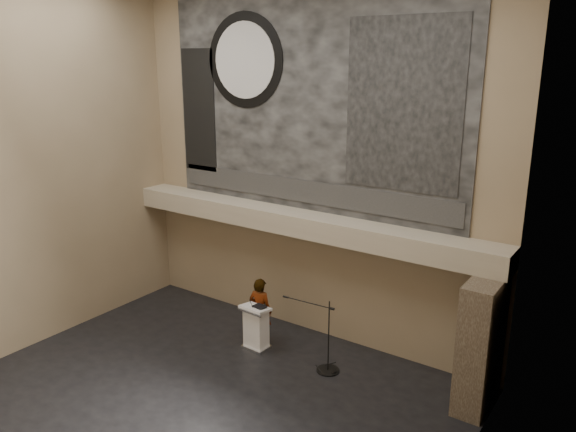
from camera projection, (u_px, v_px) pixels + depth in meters
The scene contains 19 objects.
floor at pixel (199, 402), 11.44m from camera, with size 10.00×10.00×0.00m, color black.
wall_back at pixel (307, 166), 13.44m from camera, with size 10.00×0.02×8.50m, color #836F53.
wall_left at pixel (33, 170), 13.03m from camera, with size 0.02×8.00×8.50m, color #836F53.
wall_right at pixel (457, 252), 7.54m from camera, with size 0.02×8.00×8.50m, color #836F53.
soffit at pixel (297, 222), 13.48m from camera, with size 10.00×0.80×0.50m, color tan.
sprinkler_left at pixel (245, 223), 14.40m from camera, with size 0.04×0.04×0.06m, color #B2893D.
sprinkler_right at pixel (367, 249), 12.47m from camera, with size 0.04×0.04×0.06m, color #B2893D.
banner at pixel (307, 105), 13.03m from camera, with size 8.00×0.05×5.00m, color black.
banner_text_strip at pixel (305, 191), 13.55m from camera, with size 7.76×0.02×0.55m, color #2A2A2A.
banner_clock_rim at pixel (245, 60), 13.71m from camera, with size 2.30×2.30×0.02m, color black.
banner_clock_face at pixel (244, 60), 13.70m from camera, with size 1.84×1.84×0.02m, color silver.
banner_building_print at pixel (403, 106), 11.65m from camera, with size 2.60×0.02×3.60m, color black.
banner_brick_print at pixel (199, 111), 14.94m from camera, with size 1.10×0.02×3.20m, color black.
stone_pier at pixel (481, 344), 11.01m from camera, with size 0.60×1.40×2.70m, color #403327.
lectern at pixel (256, 328), 13.39m from camera, with size 0.70×0.52×1.13m.
binder at pixel (259, 307), 13.20m from camera, with size 0.29×0.24×0.04m, color black.
papers at pixel (252, 307), 13.23m from camera, with size 0.21×0.29×0.01m, color white.
speaker_person at pixel (260, 311), 13.63m from camera, with size 0.61×0.40×1.68m, color silver.
mic_stand at pixel (327, 360), 12.53m from camera, with size 1.43×0.52×1.69m.
Camera 1 is at (7.19, -7.15, 6.76)m, focal length 35.00 mm.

